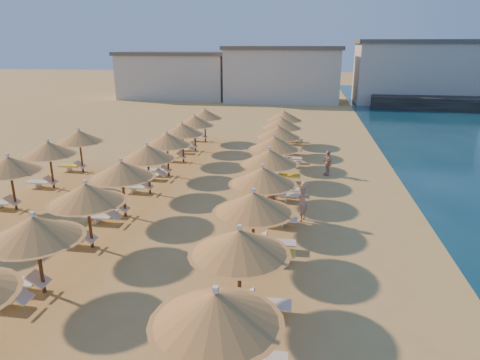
% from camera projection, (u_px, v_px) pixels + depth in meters
% --- Properties ---
extents(ground, '(220.00, 220.00, 0.00)m').
position_uv_depth(ground, '(191.00, 238.00, 17.46)').
color(ground, tan).
rests_on(ground, ground).
extents(hotel_blocks, '(48.48, 9.85, 8.10)m').
position_uv_depth(hotel_blocks, '(296.00, 73.00, 58.37)').
color(hotel_blocks, beige).
rests_on(hotel_blocks, ground).
extents(parasol_row_east, '(2.96, 34.93, 2.76)m').
position_uv_depth(parasol_row_east, '(263.00, 177.00, 18.08)').
color(parasol_row_east, brown).
rests_on(parasol_row_east, ground).
extents(parasol_row_west, '(2.96, 34.93, 2.76)m').
position_uv_depth(parasol_row_west, '(122.00, 170.00, 19.00)').
color(parasol_row_west, brown).
rests_on(parasol_row_west, ground).
extents(loungers, '(14.90, 33.43, 0.66)m').
position_uv_depth(loungers, '(160.00, 214.00, 19.05)').
color(loungers, white).
rests_on(loungers, ground).
extents(beachgoer_c, '(0.72, 0.97, 1.52)m').
position_uv_depth(beachgoer_c, '(328.00, 163.00, 25.58)').
color(beachgoer_c, tan).
rests_on(beachgoer_c, ground).
extents(beachgoer_a, '(0.61, 0.78, 1.87)m').
position_uv_depth(beachgoer_a, '(302.00, 201.00, 18.89)').
color(beachgoer_a, tan).
rests_on(beachgoer_a, ground).
extents(beachgoer_b, '(0.82, 0.98, 1.80)m').
position_uv_depth(beachgoer_b, '(271.00, 201.00, 18.99)').
color(beachgoer_b, tan).
rests_on(beachgoer_b, ground).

